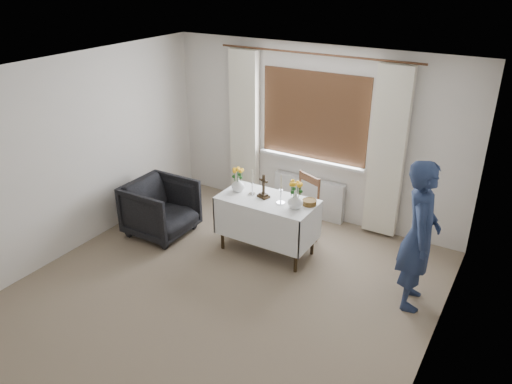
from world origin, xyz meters
TOP-DOWN VIEW (x-y plane):
  - ground at (0.00, 0.00)m, footprint 5.00×5.00m
  - altar_table at (-0.02, 1.21)m, footprint 1.24×0.64m
  - wooden_chair at (0.19, 1.67)m, footprint 0.56×0.56m
  - armchair at (-1.52, 0.87)m, footprint 0.85×0.82m
  - person at (1.89, 1.10)m, footprint 0.53×0.69m
  - radiator at (0.00, 2.42)m, footprint 1.10×0.10m
  - wooden_cross at (-0.09, 1.22)m, footprint 0.17×0.14m
  - candlestick_left at (-0.25, 1.23)m, footprint 0.13×0.13m
  - candlestick_right at (0.18, 1.19)m, footprint 0.11×0.11m
  - flower_vase_left at (-0.47, 1.22)m, footprint 0.22×0.22m
  - flower_vase_right at (0.39, 1.16)m, footprint 0.23×0.23m
  - wicker_basket at (0.50, 1.33)m, footprint 0.20×0.20m

SIDE VIEW (x-z plane):
  - ground at x=0.00m, z-range 0.00..0.00m
  - radiator at x=0.00m, z-range 0.00..0.60m
  - altar_table at x=-0.02m, z-range 0.00..0.76m
  - armchair at x=-1.52m, z-range 0.00..0.77m
  - wooden_chair at x=0.19m, z-range 0.00..0.93m
  - wicker_basket at x=0.50m, z-range 0.76..0.83m
  - person at x=1.89m, z-range 0.00..1.70m
  - flower_vase_left at x=-0.47m, z-range 0.76..0.94m
  - flower_vase_right at x=0.39m, z-range 0.76..0.96m
  - wooden_cross at x=-0.09m, z-range 0.76..1.07m
  - candlestick_left at x=-0.25m, z-range 0.76..1.10m
  - candlestick_right at x=0.18m, z-range 0.76..1.14m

